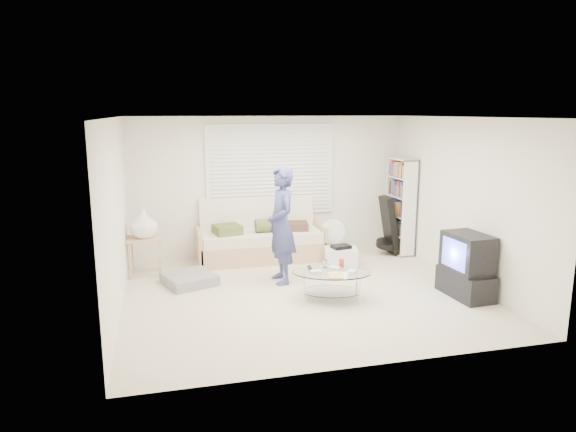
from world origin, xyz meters
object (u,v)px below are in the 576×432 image
object	(u,v)px
tv_unit	(467,266)
futon_sofa	(260,240)
coffee_table	(332,277)
bookshelf	(400,206)

from	to	relation	value
tv_unit	futon_sofa	bearing A→B (deg)	133.98
tv_unit	coffee_table	bearing A→B (deg)	169.76
futon_sofa	coffee_table	world-z (taller)	futon_sofa
futon_sofa	coffee_table	size ratio (longest dim) A/B	1.78
tv_unit	coffee_table	xyz separation A→B (m)	(-1.88, 0.34, -0.11)
futon_sofa	coffee_table	distance (m)	2.28
futon_sofa	bookshelf	bearing A→B (deg)	-3.77
bookshelf	tv_unit	bearing A→B (deg)	-93.02
futon_sofa	tv_unit	xyz separation A→B (m)	(2.46, -2.55, 0.09)
futon_sofa	tv_unit	bearing A→B (deg)	-46.02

